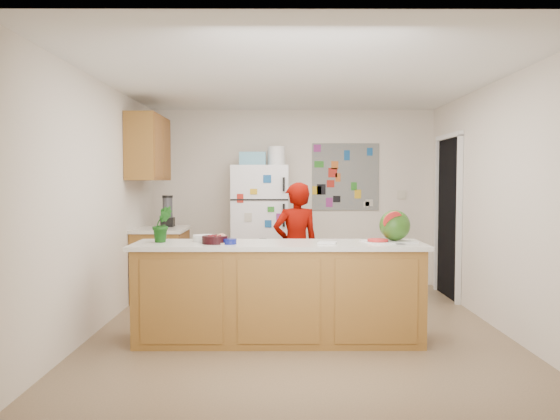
{
  "coord_description": "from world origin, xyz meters",
  "views": [
    {
      "loc": [
        -0.2,
        -5.51,
        1.49
      ],
      "look_at": [
        -0.19,
        0.2,
        1.19
      ],
      "focal_mm": 35.0,
      "sensor_mm": 36.0,
      "label": 1
    }
  ],
  "objects_px": {
    "person": "(296,247)",
    "cherry_bowl": "(215,240)",
    "watermelon": "(395,225)",
    "refrigerator": "(260,228)"
  },
  "relations": [
    {
      "from": "watermelon",
      "to": "cherry_bowl",
      "type": "relative_size",
      "value": 1.24
    },
    {
      "from": "watermelon",
      "to": "cherry_bowl",
      "type": "distance_m",
      "value": 1.68
    },
    {
      "from": "refrigerator",
      "to": "person",
      "type": "distance_m",
      "value": 1.3
    },
    {
      "from": "refrigerator",
      "to": "cherry_bowl",
      "type": "xyz_separation_m",
      "value": [
        -0.33,
        -2.45,
        0.11
      ]
    },
    {
      "from": "person",
      "to": "cherry_bowl",
      "type": "relative_size",
      "value": 6.4
    },
    {
      "from": "person",
      "to": "watermelon",
      "type": "xyz_separation_m",
      "value": [
        0.89,
        -1.11,
        0.34
      ]
    },
    {
      "from": "person",
      "to": "cherry_bowl",
      "type": "bearing_deg",
      "value": 40.87
    },
    {
      "from": "person",
      "to": "cherry_bowl",
      "type": "distance_m",
      "value": 1.48
    },
    {
      "from": "cherry_bowl",
      "to": "person",
      "type": "bearing_deg",
      "value": 57.72
    },
    {
      "from": "refrigerator",
      "to": "person",
      "type": "relative_size",
      "value": 1.15
    }
  ]
}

